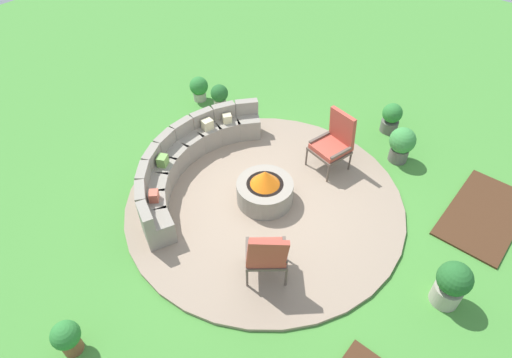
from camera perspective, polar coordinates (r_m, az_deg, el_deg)
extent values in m
plane|color=#478C38|center=(7.69, 1.14, -3.08)|extent=(24.00, 24.00, 0.00)
cylinder|color=gray|center=(7.67, 1.15, -2.92)|extent=(4.87, 4.87, 0.06)
cube|color=#472B19|center=(8.44, 27.85, -4.16)|extent=(2.00, 1.09, 0.04)
cylinder|color=gray|center=(7.50, 1.17, -1.72)|extent=(0.98, 0.98, 0.40)
cylinder|color=black|center=(7.38, 1.19, -0.79)|extent=(0.64, 0.64, 0.06)
cone|color=orange|center=(7.26, 1.21, 0.17)|extent=(0.51, 0.51, 0.28)
cube|color=gray|center=(8.90, -1.08, 7.05)|extent=(0.63, 0.63, 0.44)
cube|color=gray|center=(8.80, -1.26, 9.49)|extent=(0.45, 0.41, 0.29)
cube|color=gray|center=(8.82, -3.85, 6.55)|extent=(0.60, 0.61, 0.44)
cube|color=gray|center=(8.71, -4.29, 8.97)|extent=(0.47, 0.35, 0.29)
cube|color=gray|center=(8.68, -6.45, 5.65)|extent=(0.54, 0.54, 0.44)
cube|color=gray|center=(8.56, -7.15, 8.03)|extent=(0.47, 0.26, 0.29)
cube|color=gray|center=(8.49, -8.78, 4.37)|extent=(0.45, 0.45, 0.44)
cube|color=gray|center=(8.36, -9.73, 6.68)|extent=(0.45, 0.16, 0.29)
cube|color=gray|center=(8.26, -10.74, 2.73)|extent=(0.54, 0.54, 0.44)
cube|color=gray|center=(8.10, -11.91, 4.95)|extent=(0.47, 0.26, 0.29)
cube|color=gray|center=(7.99, -12.22, 0.76)|extent=(0.60, 0.60, 0.44)
cube|color=gray|center=(7.81, -13.58, 2.87)|extent=(0.47, 0.34, 0.29)
cube|color=gray|center=(7.70, -13.12, -1.47)|extent=(0.63, 0.63, 0.44)
cube|color=gray|center=(7.49, -14.63, 0.49)|extent=(0.45, 0.41, 0.29)
cube|color=gray|center=(7.40, -13.32, -3.88)|extent=(0.63, 0.63, 0.44)
cube|color=gray|center=(7.15, -14.93, -2.11)|extent=(0.40, 0.45, 0.29)
cube|color=gray|center=(7.10, -12.73, -6.39)|extent=(0.59, 0.59, 0.44)
cube|color=gray|center=(6.82, -14.36, -4.82)|extent=(0.33, 0.48, 0.29)
cube|color=beige|center=(8.45, -6.44, 7.17)|extent=(0.23, 0.20, 0.20)
cube|color=#70A34C|center=(7.77, -12.22, 2.39)|extent=(0.24, 0.23, 0.19)
cube|color=beige|center=(8.60, -3.83, 7.97)|extent=(0.22, 0.21, 0.17)
cube|color=#BC5B47|center=(7.18, -13.32, -2.19)|extent=(0.22, 0.22, 0.17)
cylinder|color=brown|center=(6.70, -1.21, -9.43)|extent=(0.04, 0.04, 0.38)
cylinder|color=brown|center=(6.72, 3.67, -9.33)|extent=(0.04, 0.04, 0.38)
cylinder|color=brown|center=(6.42, -1.18, -12.96)|extent=(0.04, 0.04, 0.38)
cylinder|color=brown|center=(6.44, 3.97, -12.84)|extent=(0.04, 0.04, 0.38)
cube|color=brown|center=(6.39, 1.34, -10.01)|extent=(0.79, 0.80, 0.05)
cube|color=#B24738|center=(6.33, 1.36, -9.64)|extent=(0.73, 0.73, 0.09)
cube|color=#B24738|center=(5.99, 1.48, -9.90)|extent=(0.43, 0.53, 0.65)
cube|color=brown|center=(6.27, -1.13, -9.33)|extent=(0.37, 0.33, 0.04)
cube|color=brown|center=(6.29, 3.85, -9.23)|extent=(0.37, 0.33, 0.04)
cylinder|color=brown|center=(7.95, 9.46, 0.66)|extent=(0.04, 0.04, 0.38)
cylinder|color=brown|center=(8.24, 6.67, 2.89)|extent=(0.04, 0.04, 0.38)
cylinder|color=brown|center=(8.27, 12.26, 2.26)|extent=(0.04, 0.04, 0.38)
cylinder|color=brown|center=(8.56, 9.48, 4.36)|extent=(0.04, 0.04, 0.38)
cube|color=brown|center=(8.11, 9.65, 3.71)|extent=(0.72, 0.74, 0.05)
cube|color=#B24738|center=(8.06, 9.70, 4.09)|extent=(0.66, 0.68, 0.09)
cube|color=#B24738|center=(8.03, 11.30, 6.49)|extent=(0.26, 0.60, 0.73)
cube|color=brown|center=(7.88, 11.16, 3.39)|extent=(0.51, 0.16, 0.04)
cube|color=brown|center=(8.17, 8.40, 5.46)|extent=(0.51, 0.16, 0.04)
cylinder|color=#605B56|center=(9.57, 17.15, 6.74)|extent=(0.36, 0.36, 0.24)
sphere|color=#2D7A33|center=(9.39, 17.55, 8.29)|extent=(0.41, 0.41, 0.41)
cylinder|color=#605B56|center=(8.86, 18.28, 3.15)|extent=(0.36, 0.36, 0.29)
sphere|color=#3D8E42|center=(8.65, 18.77, 4.85)|extent=(0.50, 0.50, 0.50)
sphere|color=yellow|center=(8.64, 19.06, 5.49)|extent=(0.16, 0.16, 0.16)
cylinder|color=#A89E8E|center=(6.94, 23.79, -13.68)|extent=(0.41, 0.41, 0.33)
sphere|color=#236028|center=(6.64, 24.75, -11.84)|extent=(0.49, 0.49, 0.49)
cylinder|color=#A89E8E|center=(9.71, -4.75, 9.65)|extent=(0.27, 0.27, 0.33)
sphere|color=#236028|center=(9.54, -4.86, 11.21)|extent=(0.38, 0.38, 0.38)
sphere|color=yellow|center=(9.53, -4.71, 11.65)|extent=(0.12, 0.12, 0.12)
cylinder|color=brown|center=(6.55, -23.14, -19.43)|extent=(0.26, 0.26, 0.24)
sphere|color=#2D7A33|center=(6.33, -23.84, -18.31)|extent=(0.38, 0.38, 0.38)
cylinder|color=#A89E8E|center=(10.20, -7.42, 10.84)|extent=(0.29, 0.29, 0.20)
sphere|color=#2D7A33|center=(10.06, -7.56, 12.08)|extent=(0.42, 0.42, 0.42)
sphere|color=yellow|center=(10.05, -7.41, 12.53)|extent=(0.13, 0.13, 0.13)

